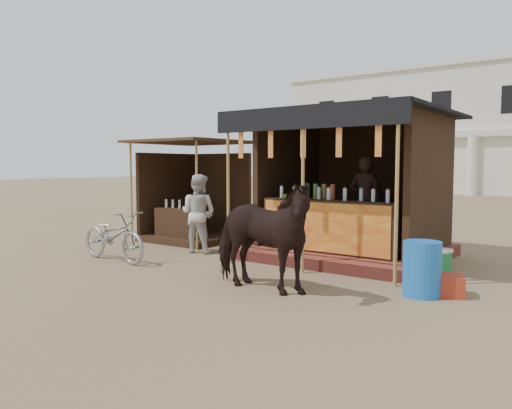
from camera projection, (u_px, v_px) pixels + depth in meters
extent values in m
plane|color=#846B4C|center=(195.00, 282.00, 7.70)|extent=(120.00, 120.00, 0.00)
cube|color=brown|center=(353.00, 250.00, 9.92)|extent=(3.40, 2.80, 0.22)
cube|color=brown|center=(314.00, 263.00, 8.67)|extent=(3.40, 0.35, 0.20)
cube|color=#342113|center=(331.00, 226.00, 9.11)|extent=(2.60, 0.55, 0.95)
cube|color=red|center=(323.00, 227.00, 8.88)|extent=(2.50, 0.02, 0.88)
cube|color=#342113|center=(379.00, 181.00, 10.82)|extent=(3.00, 0.12, 2.50)
cube|color=#342113|center=(290.00, 181.00, 10.70)|extent=(0.12, 2.50, 2.50)
cube|color=#342113|center=(431.00, 184.00, 8.93)|extent=(0.12, 2.50, 2.50)
cube|color=black|center=(350.00, 116.00, 9.55)|extent=(3.60, 3.60, 0.06)
cube|color=black|center=(302.00, 118.00, 8.14)|extent=(3.60, 0.06, 0.36)
cylinder|color=tan|center=(228.00, 188.00, 9.20)|extent=(0.06, 0.06, 2.75)
cylinder|color=tan|center=(303.00, 191.00, 8.25)|extent=(0.06, 0.06, 2.75)
cylinder|color=tan|center=(397.00, 194.00, 7.31)|extent=(0.06, 0.06, 2.75)
cube|color=red|center=(241.00, 143.00, 8.96)|extent=(0.10, 0.02, 0.55)
cube|color=red|center=(271.00, 142.00, 8.57)|extent=(0.10, 0.02, 0.55)
cube|color=red|center=(303.00, 141.00, 8.19)|extent=(0.10, 0.02, 0.55)
cube|color=red|center=(339.00, 140.00, 7.81)|extent=(0.10, 0.02, 0.55)
cube|color=red|center=(378.00, 138.00, 7.42)|extent=(0.10, 0.02, 0.55)
imported|color=black|center=(365.00, 201.00, 9.81)|extent=(0.72, 0.55, 1.77)
cube|color=#342113|center=(195.00, 237.00, 12.04)|extent=(2.00, 2.00, 0.15)
cube|color=#342113|center=(220.00, 195.00, 12.73)|extent=(1.90, 0.10, 2.10)
cube|color=#342113|center=(167.00, 195.00, 12.52)|extent=(0.10, 1.90, 2.10)
cube|color=#472D19|center=(191.00, 142.00, 11.78)|extent=(2.40, 2.40, 0.06)
cylinder|color=tan|center=(131.00, 192.00, 11.73)|extent=(0.05, 0.05, 2.35)
cylinder|color=tan|center=(197.00, 195.00, 10.49)|extent=(0.05, 0.05, 2.35)
cube|color=#342113|center=(180.00, 226.00, 11.61)|extent=(1.20, 0.50, 0.80)
imported|color=black|center=(260.00, 236.00, 7.07)|extent=(1.89, 0.89, 1.58)
imported|color=#96969E|center=(113.00, 236.00, 9.37)|extent=(1.84, 0.73, 0.95)
imported|color=silver|center=(198.00, 213.00, 10.29)|extent=(0.88, 0.74, 1.62)
cylinder|color=blue|center=(422.00, 269.00, 6.84)|extent=(0.56, 0.56, 0.76)
cube|color=#A02F1A|center=(449.00, 285.00, 6.88)|extent=(0.52, 0.54, 0.29)
cube|color=#1B7B39|center=(427.00, 263.00, 8.16)|extent=(0.72, 0.59, 0.40)
cube|color=white|center=(428.00, 249.00, 8.14)|extent=(0.75, 0.62, 0.06)
cube|color=silver|center=(487.00, 132.00, 32.69)|extent=(26.00, 7.00, 8.00)
cube|color=silver|center=(474.00, 134.00, 29.82)|extent=(26.00, 0.50, 0.40)
cube|color=silver|center=(477.00, 60.00, 29.56)|extent=(26.00, 0.30, 0.25)
cylinder|color=silver|center=(301.00, 165.00, 37.04)|extent=(0.70, 0.70, 3.60)
cylinder|color=silver|center=(338.00, 165.00, 35.27)|extent=(0.70, 0.70, 3.60)
cylinder|color=silver|center=(378.00, 165.00, 33.50)|extent=(0.70, 0.70, 3.60)
cylinder|color=silver|center=(423.00, 165.00, 31.73)|extent=(0.70, 0.70, 3.60)
cylinder|color=silver|center=(473.00, 165.00, 29.96)|extent=(0.70, 0.70, 3.60)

